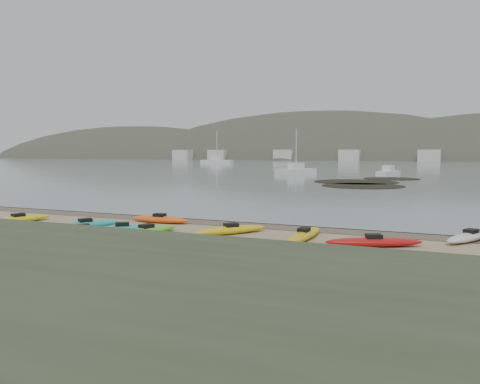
% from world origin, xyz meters
% --- Properties ---
extents(ground, '(600.00, 600.00, 0.00)m').
position_xyz_m(ground, '(0.00, 0.00, 0.00)').
color(ground, tan).
rests_on(ground, ground).
extents(wet_sand, '(60.00, 60.00, 0.00)m').
position_xyz_m(wet_sand, '(0.00, -0.30, 0.00)').
color(wet_sand, brown).
rests_on(wet_sand, ground).
extents(water, '(1200.00, 1200.00, 0.00)m').
position_xyz_m(water, '(0.00, 300.00, 0.01)').
color(water, slate).
rests_on(water, ground).
extents(kayaks, '(22.02, 9.28, 0.34)m').
position_xyz_m(kayaks, '(-0.86, -4.03, 0.17)').
color(kayaks, yellow).
rests_on(kayaks, ground).
extents(kelp_mats, '(11.27, 21.24, 0.04)m').
position_xyz_m(kelp_mats, '(1.68, 32.29, 0.03)').
color(kelp_mats, black).
rests_on(kelp_mats, water).
extents(moored_boats, '(92.30, 73.48, 1.23)m').
position_xyz_m(moored_boats, '(-4.14, 81.57, 0.55)').
color(moored_boats, silver).
rests_on(moored_boats, ground).
extents(far_town, '(199.00, 5.00, 4.00)m').
position_xyz_m(far_town, '(6.00, 145.00, 2.00)').
color(far_town, beige).
rests_on(far_town, ground).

